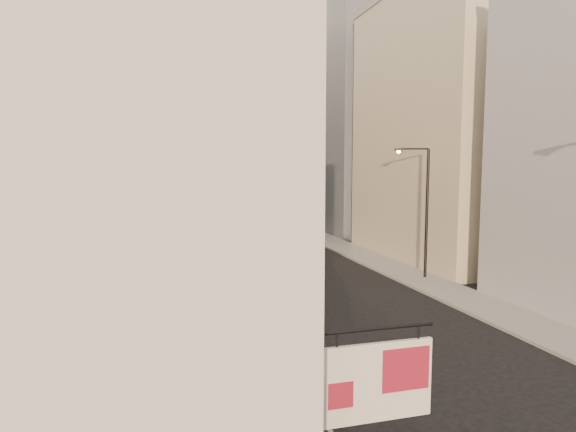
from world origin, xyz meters
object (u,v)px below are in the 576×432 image
object	(u,v)px
white_tower	(271,99)
traffic_light_right	(321,202)
clock_tower	(198,112)
streetlamp_mid	(424,205)
traffic_light_left	(183,206)

from	to	relation	value
white_tower	traffic_light_right	size ratio (longest dim) A/B	8.30
clock_tower	streetlamp_mid	size ratio (longest dim) A/B	5.44
streetlamp_mid	traffic_light_left	bearing A→B (deg)	142.46
traffic_light_right	streetlamp_mid	bearing A→B (deg)	67.17
white_tower	traffic_light_left	size ratio (longest dim) A/B	8.30
white_tower	traffic_light_right	distance (m)	39.60
white_tower	traffic_light_left	distance (m)	40.72
white_tower	traffic_light_left	xyz separation A→B (m)	(-16.82, -33.83, -15.19)
clock_tower	traffic_light_left	world-z (taller)	clock_tower
clock_tower	white_tower	xyz separation A→B (m)	(11.00, -14.00, 0.97)
streetlamp_mid	traffic_light_right	world-z (taller)	streetlamp_mid
clock_tower	traffic_light_left	distance (m)	50.23
traffic_light_left	white_tower	bearing A→B (deg)	-92.34
clock_tower	traffic_light_right	size ratio (longest dim) A/B	8.98
clock_tower	streetlamp_mid	xyz separation A→B (m)	(7.80, -68.13, -12.92)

